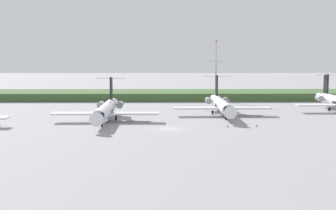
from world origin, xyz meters
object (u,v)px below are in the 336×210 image
object	(u,v)px
regional_jet_second	(106,109)
safety_cone_mid_marker	(246,126)
regional_jet_third	(221,104)
safety_cone_rear_marker	(257,126)
safety_cone_front_marker	(228,126)
antenna_mast	(216,75)

from	to	relation	value
regional_jet_second	safety_cone_mid_marker	bearing A→B (deg)	-17.65
safety_cone_mid_marker	regional_jet_third	bearing A→B (deg)	97.68
regional_jet_third	safety_cone_mid_marker	world-z (taller)	regional_jet_third
regional_jet_third	safety_cone_rear_marker	xyz separation A→B (m)	(4.72, -19.00, -2.26)
regional_jet_third	safety_cone_front_marker	xyz separation A→B (m)	(-1.07, -19.18, -2.26)
regional_jet_third	antenna_mast	bearing A→B (deg)	85.75
regional_jet_third	safety_cone_front_marker	size ratio (longest dim) A/B	56.36
regional_jet_second	safety_cone_rear_marker	xyz separation A→B (m)	(30.80, -9.00, -2.26)
regional_jet_third	safety_cone_front_marker	bearing A→B (deg)	-93.19
safety_cone_front_marker	safety_cone_mid_marker	distance (m)	3.65
safety_cone_rear_marker	antenna_mast	bearing A→B (deg)	92.15
regional_jet_third	safety_cone_mid_marker	xyz separation A→B (m)	(2.58, -19.12, -2.26)
regional_jet_third	safety_cone_front_marker	distance (m)	19.35
safety_cone_front_marker	safety_cone_mid_marker	xyz separation A→B (m)	(3.65, 0.06, 0.00)
safety_cone_front_marker	antenna_mast	bearing A→B (deg)	86.12
safety_cone_mid_marker	antenna_mast	bearing A→B (deg)	89.91
antenna_mast	regional_jet_third	bearing A→B (deg)	-94.25
safety_cone_front_marker	regional_jet_third	bearing A→B (deg)	86.81
regional_jet_third	safety_cone_rear_marker	bearing A→B (deg)	-76.04
antenna_mast	safety_cone_front_marker	world-z (taller)	antenna_mast
regional_jet_third	safety_cone_mid_marker	bearing A→B (deg)	-82.32
regional_jet_second	antenna_mast	bearing A→B (deg)	57.91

